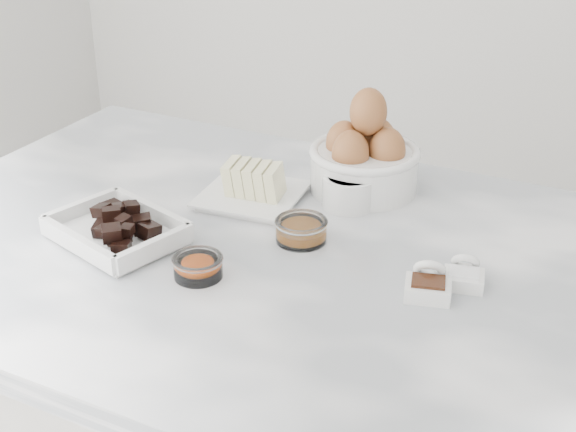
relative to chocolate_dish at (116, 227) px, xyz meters
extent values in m
cube|color=white|center=(0.21, 0.09, -0.04)|extent=(1.20, 0.80, 0.04)
cube|color=white|center=(0.00, 0.00, -0.02)|extent=(0.21, 0.18, 0.01)
cube|color=white|center=(0.12, 0.21, -0.02)|extent=(0.16, 0.16, 0.01)
cube|color=white|center=(0.12, 0.21, -0.01)|extent=(0.17, 0.17, 0.00)
cylinder|color=white|center=(0.27, 0.26, 0.00)|extent=(0.09, 0.09, 0.05)
cylinder|color=white|center=(0.27, 0.26, 0.02)|extent=(0.07, 0.07, 0.01)
cylinder|color=white|center=(0.26, 0.33, 0.01)|extent=(0.18, 0.18, 0.07)
torus|color=white|center=(0.26, 0.33, 0.05)|extent=(0.19, 0.19, 0.02)
ellipsoid|color=brown|center=(0.30, 0.34, 0.05)|extent=(0.06, 0.06, 0.08)
ellipsoid|color=brown|center=(0.23, 0.33, 0.05)|extent=(0.06, 0.06, 0.08)
ellipsoid|color=brown|center=(0.27, 0.37, 0.05)|extent=(0.06, 0.06, 0.08)
ellipsoid|color=brown|center=(0.26, 0.30, 0.05)|extent=(0.06, 0.06, 0.08)
ellipsoid|color=brown|center=(0.27, 0.34, 0.12)|extent=(0.06, 0.06, 0.08)
cylinder|color=white|center=(0.25, 0.12, -0.01)|extent=(0.08, 0.08, 0.03)
torus|color=white|center=(0.25, 0.12, 0.01)|extent=(0.08, 0.08, 0.01)
cylinder|color=orange|center=(0.25, 0.12, -0.01)|extent=(0.06, 0.06, 0.01)
cylinder|color=white|center=(0.17, -0.03, -0.01)|extent=(0.07, 0.07, 0.03)
torus|color=white|center=(0.17, -0.03, 0.01)|extent=(0.07, 0.07, 0.01)
ellipsoid|color=#FF6807|center=(0.17, -0.03, -0.01)|extent=(0.05, 0.05, 0.02)
cube|color=white|center=(0.47, 0.06, -0.01)|extent=(0.07, 0.06, 0.02)
cube|color=#33170B|center=(0.47, 0.06, 0.00)|extent=(0.05, 0.05, 0.00)
torus|color=white|center=(0.46, 0.09, 0.00)|extent=(0.05, 0.05, 0.04)
cube|color=white|center=(0.50, 0.11, -0.01)|extent=(0.06, 0.06, 0.02)
cube|color=white|center=(0.50, 0.11, 0.00)|extent=(0.05, 0.04, 0.00)
torus|color=white|center=(0.50, 0.13, 0.00)|extent=(0.05, 0.04, 0.04)
camera|label=1|loc=(0.71, -0.83, 0.56)|focal=50.00mm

